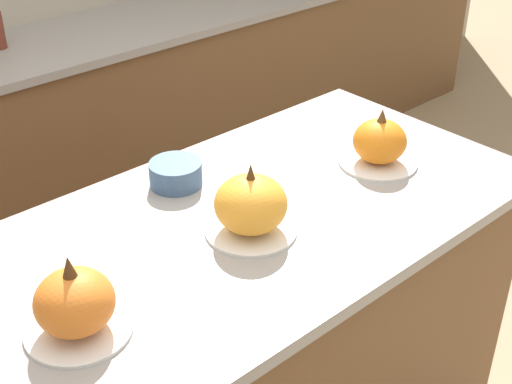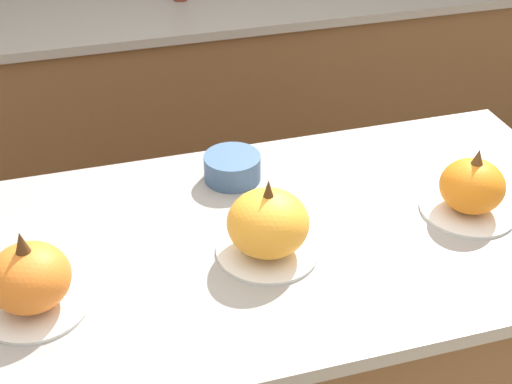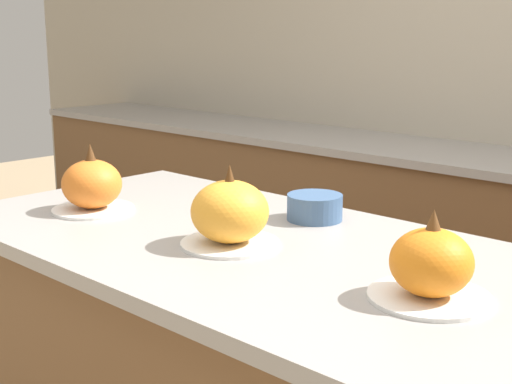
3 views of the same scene
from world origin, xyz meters
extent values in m
cube|color=brown|center=(0.00, 0.00, 0.44)|extent=(1.55, 0.74, 0.87)
cube|color=gray|center=(0.00, 0.00, 0.89)|extent=(1.61, 0.80, 0.03)
cube|color=brown|center=(0.00, 1.57, 0.43)|extent=(6.00, 0.56, 0.85)
cube|color=gray|center=(0.00, 1.57, 0.87)|extent=(6.00, 0.60, 0.03)
cylinder|color=white|center=(-0.50, -0.09, 0.91)|extent=(0.22, 0.22, 0.01)
ellipsoid|color=orange|center=(-0.50, -0.09, 0.98)|extent=(0.16, 0.16, 0.13)
cone|color=#4C2D14|center=(-0.50, -0.09, 1.07)|extent=(0.03, 0.03, 0.05)
cylinder|color=white|center=(-0.01, -0.05, 0.91)|extent=(0.23, 0.23, 0.01)
ellipsoid|color=orange|center=(-0.01, -0.05, 0.99)|extent=(0.18, 0.18, 0.14)
cone|color=#4C2D14|center=(-0.01, -0.05, 1.07)|extent=(0.02, 0.02, 0.04)
cylinder|color=white|center=(0.49, -0.04, 0.91)|extent=(0.22, 0.22, 0.01)
ellipsoid|color=orange|center=(0.49, -0.04, 0.98)|extent=(0.15, 0.15, 0.12)
cone|color=brown|center=(0.49, -0.04, 1.06)|extent=(0.03, 0.03, 0.04)
cylinder|color=#3D5B84|center=(-0.01, 0.25, 0.94)|extent=(0.14, 0.14, 0.07)
camera|label=1|loc=(-0.96, -1.13, 1.89)|focal=50.00mm
camera|label=2|loc=(-0.37, -1.21, 1.89)|focal=50.00mm
camera|label=3|loc=(1.09, -1.14, 1.38)|focal=50.00mm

